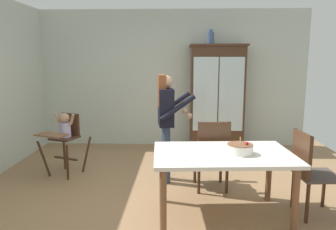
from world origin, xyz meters
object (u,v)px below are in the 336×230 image
object	(u,v)px
adult_person	(166,115)
dining_chair_far_side	(212,151)
dining_table	(223,161)
birthday_cake	(240,149)
china_cabinet	(217,97)
ceramic_vase	(211,38)
dining_chair_right_end	(309,168)
high_chair_with_toddler	(65,133)

from	to	relation	value
adult_person	dining_chair_far_side	size ratio (longest dim) A/B	1.59
dining_table	birthday_cake	distance (m)	0.23
china_cabinet	ceramic_vase	distance (m)	1.13
china_cabinet	dining_chair_far_side	world-z (taller)	china_cabinet
dining_table	dining_chair_far_side	size ratio (longest dim) A/B	1.62
ceramic_vase	dining_chair_right_end	distance (m)	3.29
high_chair_with_toddler	birthday_cake	world-z (taller)	high_chair_with_toddler
high_chair_with_toddler	dining_chair_far_side	distance (m)	2.23
high_chair_with_toddler	dining_table	bearing A→B (deg)	-8.31
ceramic_vase	dining_chair_far_side	distance (m)	2.65
high_chair_with_toddler	dining_chair_right_end	distance (m)	3.39
birthday_cake	high_chair_with_toddler	bearing A→B (deg)	151.46
dining_chair_far_side	dining_chair_right_end	xyz separation A→B (m)	(1.01, -0.64, 0.00)
dining_chair_right_end	dining_chair_far_side	bearing A→B (deg)	53.93
dining_table	dining_chair_right_end	bearing A→B (deg)	3.58
adult_person	dining_chair_far_side	distance (m)	0.82
adult_person	dining_chair_right_end	distance (m)	1.94
dining_chair_far_side	birthday_cake	bearing A→B (deg)	101.25
high_chair_with_toddler	dining_chair_right_end	bearing A→B (deg)	0.72
dining_table	dining_chair_far_side	bearing A→B (deg)	93.38
high_chair_with_toddler	dining_chair_right_end	world-z (taller)	dining_chair_right_end
dining_table	dining_chair_far_side	xyz separation A→B (m)	(-0.04, 0.70, -0.09)
ceramic_vase	adult_person	world-z (taller)	ceramic_vase
high_chair_with_toddler	birthday_cake	size ratio (longest dim) A/B	3.39
high_chair_with_toddler	dining_chair_right_end	size ratio (longest dim) A/B	0.99
china_cabinet	adult_person	xyz separation A→B (m)	(-0.91, -1.78, -0.05)
adult_person	dining_table	distance (m)	1.27
dining_chair_right_end	china_cabinet	bearing A→B (deg)	10.76
adult_person	dining_chair_right_end	world-z (taller)	adult_person
china_cabinet	high_chair_with_toddler	bearing A→B (deg)	-147.54
china_cabinet	birthday_cake	bearing A→B (deg)	-91.54
dining_table	high_chair_with_toddler	bearing A→B (deg)	150.33
adult_person	high_chair_with_toddler	bearing A→B (deg)	74.08
china_cabinet	dining_chair_right_end	size ratio (longest dim) A/B	2.10
birthday_cake	dining_chair_far_side	bearing A→B (deg)	106.38
high_chair_with_toddler	birthday_cake	distance (m)	2.71
china_cabinet	dining_chair_right_end	distance (m)	2.88
birthday_cake	dining_chair_right_end	size ratio (longest dim) A/B	0.29
dining_table	adult_person	bearing A→B (deg)	122.45
adult_person	ceramic_vase	bearing A→B (deg)	-31.15
birthday_cake	dining_chair_far_side	size ratio (longest dim) A/B	0.29
high_chair_with_toddler	dining_table	xyz separation A→B (m)	(2.20, -1.25, -0.01)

